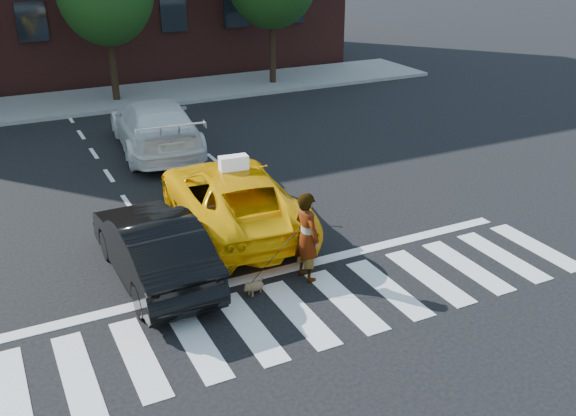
% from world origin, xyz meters
% --- Properties ---
extents(ground, '(120.00, 120.00, 0.00)m').
position_xyz_m(ground, '(0.00, 0.00, 0.00)').
color(ground, black).
rests_on(ground, ground).
extents(crosswalk, '(13.00, 2.40, 0.01)m').
position_xyz_m(crosswalk, '(0.00, 0.00, 0.01)').
color(crosswalk, silver).
rests_on(crosswalk, ground).
extents(stop_line, '(12.00, 0.30, 0.01)m').
position_xyz_m(stop_line, '(0.00, 1.60, 0.01)').
color(stop_line, silver).
rests_on(stop_line, ground).
extents(sidewalk_far, '(30.00, 4.00, 0.15)m').
position_xyz_m(sidewalk_far, '(0.00, 17.50, 0.07)').
color(sidewalk_far, slate).
rests_on(sidewalk_far, ground).
extents(taxi, '(3.02, 5.71, 1.53)m').
position_xyz_m(taxi, '(0.31, 4.03, 0.76)').
color(taxi, '#FFB705').
rests_on(taxi, ground).
extents(black_sedan, '(1.64, 4.38, 1.43)m').
position_xyz_m(black_sedan, '(-2.00, 2.50, 0.71)').
color(black_sedan, black).
rests_on(black_sedan, ground).
extents(white_suv, '(2.86, 5.89, 1.65)m').
position_xyz_m(white_suv, '(0.29, 10.41, 0.83)').
color(white_suv, silver).
rests_on(white_suv, ground).
extents(woman, '(0.53, 0.74, 1.88)m').
position_xyz_m(woman, '(0.74, 1.10, 0.94)').
color(woman, '#999999').
rests_on(woman, ground).
extents(dog, '(0.50, 0.33, 0.29)m').
position_xyz_m(dog, '(-0.48, 1.00, 0.17)').
color(dog, olive).
rests_on(dog, ground).
extents(taxi_sign, '(0.67, 0.34, 0.32)m').
position_xyz_m(taxi_sign, '(0.31, 3.83, 1.69)').
color(taxi_sign, white).
rests_on(taxi_sign, taxi).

